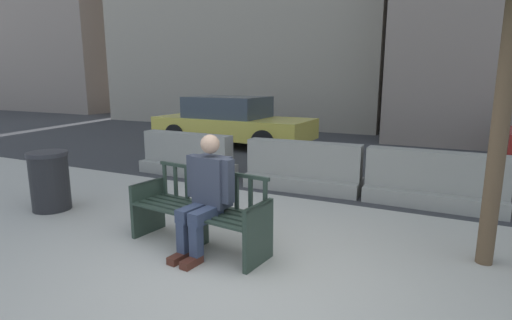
% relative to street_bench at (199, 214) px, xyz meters
% --- Properties ---
extents(ground_plane, '(200.00, 200.00, 0.00)m').
position_rel_street_bench_xyz_m(ground_plane, '(0.77, -0.39, -0.40)').
color(ground_plane, '#ADA89E').
extents(street_asphalt, '(120.00, 12.00, 0.01)m').
position_rel_street_bench_xyz_m(street_asphalt, '(0.77, 8.31, -0.39)').
color(street_asphalt, '#333335').
rests_on(street_asphalt, ground).
extents(street_bench, '(1.74, 0.72, 0.88)m').
position_rel_street_bench_xyz_m(street_bench, '(0.00, 0.00, 0.00)').
color(street_bench, '#28382D').
rests_on(street_bench, ground).
extents(seated_person, '(0.59, 0.76, 1.31)m').
position_rel_street_bench_xyz_m(seated_person, '(0.16, -0.08, 0.29)').
color(seated_person, '#383D4C').
rests_on(seated_person, ground).
extents(jersey_barrier_centre, '(2.02, 0.75, 0.84)m').
position_rel_street_bench_xyz_m(jersey_barrier_centre, '(0.23, 2.85, -0.06)').
color(jersey_barrier_centre, gray).
rests_on(jersey_barrier_centre, ground).
extents(jersey_barrier_left, '(2.02, 0.76, 0.84)m').
position_rel_street_bench_xyz_m(jersey_barrier_left, '(-2.24, 2.88, -0.06)').
color(jersey_barrier_left, gray).
rests_on(jersey_barrier_left, ground).
extents(jersey_barrier_right, '(2.01, 0.71, 0.84)m').
position_rel_street_bench_xyz_m(jersey_barrier_right, '(2.33, 2.85, -0.06)').
color(jersey_barrier_right, gray).
rests_on(jersey_barrier_right, ground).
extents(car_taxi_near, '(4.56, 2.01, 1.41)m').
position_rel_street_bench_xyz_m(car_taxi_near, '(-3.18, 6.35, 0.30)').
color(car_taxi_near, '#DBC64C').
rests_on(car_taxi_near, ground).
extents(trash_bin, '(0.56, 0.56, 0.87)m').
position_rel_street_bench_xyz_m(trash_bin, '(-2.73, 0.15, 0.04)').
color(trash_bin, '#232326').
rests_on(trash_bin, ground).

